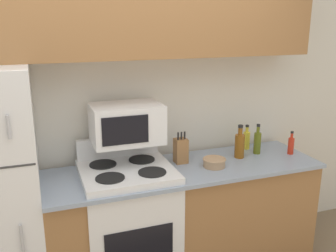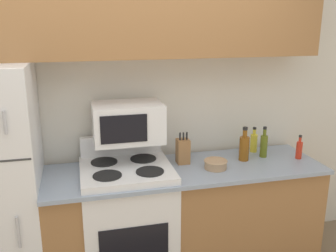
# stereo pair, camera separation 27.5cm
# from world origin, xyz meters

# --- Properties ---
(wall_back) EXTENTS (8.00, 0.05, 2.55)m
(wall_back) POSITION_xyz_m (0.00, 0.68, 1.27)
(wall_back) COLOR silver
(wall_back) RESTS_ON ground_plane
(lower_cabinets) EXTENTS (2.15, 0.66, 0.90)m
(lower_cabinets) POSITION_xyz_m (0.37, 0.31, 0.45)
(lower_cabinets) COLOR #9E6B3D
(lower_cabinets) RESTS_ON ground_plane
(upper_cabinets) EXTENTS (2.89, 0.35, 0.58)m
(upper_cabinets) POSITION_xyz_m (0.00, 0.49, 2.02)
(upper_cabinets) COLOR #9E6B3D
(upper_cabinets) RESTS_ON refrigerator
(stove) EXTENTS (0.68, 0.64, 1.11)m
(stove) POSITION_xyz_m (-0.10, 0.30, 0.49)
(stove) COLOR white
(stove) RESTS_ON ground_plane
(microwave) EXTENTS (0.52, 0.36, 0.29)m
(microwave) POSITION_xyz_m (-0.06, 0.42, 1.26)
(microwave) COLOR white
(microwave) RESTS_ON stove
(knife_block) EXTENTS (0.10, 0.10, 0.26)m
(knife_block) POSITION_xyz_m (0.37, 0.40, 1.00)
(knife_block) COLOR #9E6B3D
(knife_block) RESTS_ON lower_cabinets
(bowl) EXTENTS (0.18, 0.18, 0.07)m
(bowl) POSITION_xyz_m (0.58, 0.22, 0.93)
(bowl) COLOR tan
(bowl) RESTS_ON lower_cabinets
(bottle_whiskey) EXTENTS (0.08, 0.08, 0.28)m
(bottle_whiskey) POSITION_xyz_m (0.87, 0.34, 1.01)
(bottle_whiskey) COLOR brown
(bottle_whiskey) RESTS_ON lower_cabinets
(bottle_cooking_spray) EXTENTS (0.06, 0.06, 0.22)m
(bottle_cooking_spray) POSITION_xyz_m (1.04, 0.51, 0.98)
(bottle_cooking_spray) COLOR gold
(bottle_cooking_spray) RESTS_ON lower_cabinets
(bottle_olive_oil) EXTENTS (0.06, 0.06, 0.26)m
(bottle_olive_oil) POSITION_xyz_m (1.06, 0.37, 1.00)
(bottle_olive_oil) COLOR #5B6619
(bottle_olive_oil) RESTS_ON lower_cabinets
(bottle_hot_sauce) EXTENTS (0.05, 0.05, 0.20)m
(bottle_hot_sauce) POSITION_xyz_m (1.33, 0.27, 0.98)
(bottle_hot_sauce) COLOR red
(bottle_hot_sauce) RESTS_ON lower_cabinets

